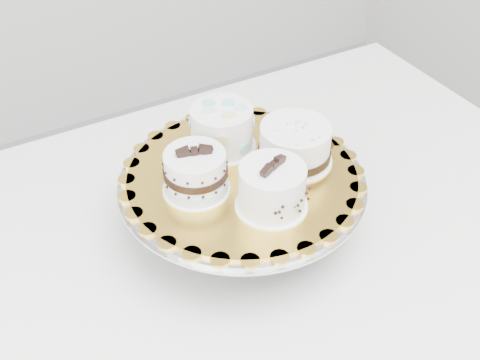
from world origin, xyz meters
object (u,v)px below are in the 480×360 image
cake_banded (196,174)px  cake_stand (242,193)px  cake_dots (222,128)px  cake_board (242,176)px  table (241,255)px  cake_ribbon (295,145)px  cake_swirl (272,189)px

cake_banded → cake_stand: bearing=15.6°
cake_dots → cake_board: bearing=-105.9°
table → cake_ribbon: size_ratio=9.60×
cake_swirl → table: bearing=71.9°
cake_stand → cake_banded: 0.11m
cake_swirl → cake_ribbon: 0.12m
cake_stand → cake_swirl: 0.12m
cake_swirl → cake_dots: cake_swirl is taller
table → cake_banded: (-0.08, 0.01, 0.22)m
table → cake_dots: (0.01, 0.09, 0.22)m
cake_ribbon → table: bearing=178.3°
cake_swirl → cake_board: bearing=68.4°
table → cake_dots: cake_dots is taller
table → cake_swirl: (0.01, -0.08, 0.22)m
table → cake_ribbon: cake_ribbon is taller
table → cake_board: size_ratio=3.46×
cake_board → cake_dots: cake_dots is taller
table → cake_stand: (0.00, 0.01, 0.14)m
cake_banded → cake_dots: 0.12m
cake_board → cake_dots: 0.09m
cake_board → cake_ribbon: cake_ribbon is taller
cake_stand → table: bearing=-131.8°
table → cake_ribbon: bearing=-2.0°
cake_stand → cake_banded: bearing=178.4°
cake_stand → cake_ribbon: bearing=-5.4°
cake_stand → cake_dots: cake_dots is taller
cake_dots → cake_banded: bearing=-148.9°
cake_board → table: bearing=-131.8°
table → cake_banded: 0.23m
cake_stand → cake_banded: size_ratio=3.41×
table → cake_dots: 0.24m
cake_swirl → cake_banded: cake_swirl is taller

